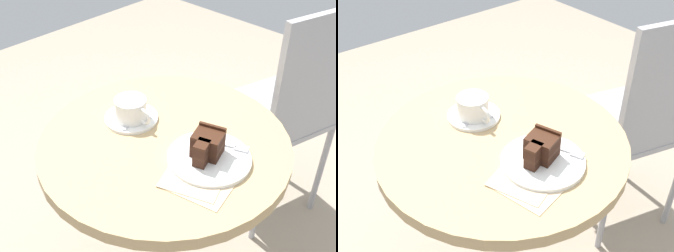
# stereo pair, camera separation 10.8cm
# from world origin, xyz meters

# --- Properties ---
(cafe_table) EXTENTS (0.66, 0.66, 0.69)m
(cafe_table) POSITION_xyz_m (0.00, 0.00, 0.57)
(cafe_table) COLOR tan
(cafe_table) RESTS_ON ground
(saucer) EXTENTS (0.15, 0.15, 0.01)m
(saucer) POSITION_xyz_m (-0.13, 0.00, 0.69)
(saucer) COLOR white
(saucer) RESTS_ON cafe_table
(coffee_cup) EXTENTS (0.12, 0.09, 0.06)m
(coffee_cup) POSITION_xyz_m (-0.12, -0.01, 0.73)
(coffee_cup) COLOR white
(coffee_cup) RESTS_ON saucer
(teaspoon) EXTENTS (0.03, 0.09, 0.00)m
(teaspoon) POSITION_xyz_m (-0.10, -0.03, 0.70)
(teaspoon) COLOR silver
(teaspoon) RESTS_ON saucer
(cake_plate) EXTENTS (0.21, 0.21, 0.01)m
(cake_plate) POSITION_xyz_m (0.14, 0.02, 0.70)
(cake_plate) COLOR white
(cake_plate) RESTS_ON cafe_table
(cake_slice) EXTENTS (0.09, 0.10, 0.07)m
(cake_slice) POSITION_xyz_m (0.13, 0.02, 0.73)
(cake_slice) COLOR #381E14
(cake_slice) RESTS_ON cake_plate
(fork) EXTENTS (0.13, 0.07, 0.00)m
(fork) POSITION_xyz_m (0.15, 0.08, 0.70)
(fork) COLOR silver
(fork) RESTS_ON cake_plate
(napkin) EXTENTS (0.20, 0.18, 0.00)m
(napkin) POSITION_xyz_m (0.16, -0.05, 0.69)
(napkin) COLOR beige
(napkin) RESTS_ON cafe_table
(cafe_chair) EXTENTS (0.47, 0.47, 0.93)m
(cafe_chair) POSITION_xyz_m (0.06, 0.59, 0.55)
(cafe_chair) COLOR #9E9EA3
(cafe_chair) RESTS_ON ground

